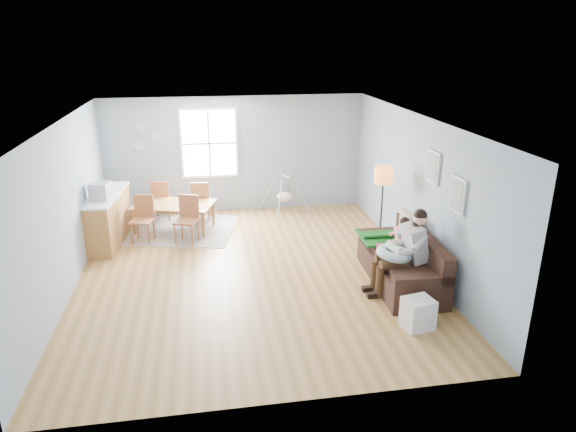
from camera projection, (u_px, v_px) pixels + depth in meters
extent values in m
cube|color=olive|center=(252.00, 274.00, 9.18)|extent=(8.40, 9.40, 0.08)
cube|color=silver|center=(248.00, 101.00, 8.16)|extent=(8.40, 9.40, 0.60)
cube|color=#8599AE|center=(233.00, 145.00, 13.04)|extent=(8.40, 0.08, 3.90)
cube|color=#8599AE|center=(302.00, 364.00, 4.38)|extent=(8.40, 0.08, 3.90)
cube|color=#8599AE|center=(477.00, 189.00, 9.36)|extent=(0.08, 9.40, 3.90)
cube|color=white|center=(209.00, 143.00, 11.74)|extent=(1.32, 0.06, 1.62)
cube|color=white|center=(209.00, 143.00, 11.71)|extent=(1.20, 0.02, 1.50)
cube|color=white|center=(209.00, 144.00, 11.70)|extent=(1.20, 0.03, 0.04)
cube|color=white|center=(209.00, 144.00, 11.70)|extent=(0.04, 0.03, 1.50)
cube|color=white|center=(458.00, 195.00, 7.64)|extent=(0.04, 0.44, 0.54)
cube|color=slate|center=(456.00, 195.00, 7.64)|extent=(0.01, 0.36, 0.46)
cube|color=white|center=(433.00, 167.00, 8.41)|extent=(0.04, 0.44, 0.54)
cube|color=slate|center=(432.00, 167.00, 8.41)|extent=(0.01, 0.36, 0.46)
cylinder|color=#9AACB9|center=(140.00, 128.00, 11.37)|extent=(0.24, 0.02, 0.24)
cylinder|color=#9AACB9|center=(157.00, 136.00, 11.49)|extent=(0.26, 0.02, 0.26)
cylinder|color=#9AACB9|center=(139.00, 145.00, 11.50)|extent=(0.28, 0.02, 0.28)
cube|color=black|center=(400.00, 271.00, 8.71)|extent=(1.01, 2.20, 0.43)
cube|color=black|center=(423.00, 246.00, 8.61)|extent=(0.29, 2.17, 0.44)
cube|color=black|center=(423.00, 281.00, 7.70)|extent=(0.93, 0.24, 0.16)
cube|color=black|center=(384.00, 233.00, 9.53)|extent=(0.93, 0.24, 0.16)
cube|color=#166119|center=(387.00, 237.00, 9.27)|extent=(1.00, 0.85, 0.04)
cube|color=#C4B896|center=(408.00, 227.00, 9.08)|extent=(0.16, 0.51, 0.51)
cube|color=#99999B|center=(414.00, 243.00, 8.24)|extent=(0.38, 0.47, 0.62)
sphere|color=#E7AF8D|center=(420.00, 218.00, 8.11)|extent=(0.23, 0.23, 0.23)
sphere|color=black|center=(420.00, 216.00, 8.10)|extent=(0.22, 0.22, 0.22)
cylinder|color=#3A2915|center=(394.00, 264.00, 8.16)|extent=(0.48, 0.19, 0.17)
cylinder|color=#3A2915|center=(389.00, 258.00, 8.37)|extent=(0.48, 0.19, 0.17)
cylinder|color=#3A2915|center=(380.00, 282.00, 8.21)|extent=(0.13, 0.13, 0.53)
cylinder|color=#3A2915|center=(375.00, 276.00, 8.42)|extent=(0.13, 0.13, 0.53)
cube|color=black|center=(374.00, 295.00, 8.27)|extent=(0.25, 0.11, 0.08)
cube|color=black|center=(369.00, 289.00, 8.48)|extent=(0.25, 0.11, 0.08)
torus|color=silver|center=(394.00, 253.00, 8.24)|extent=(0.62, 0.61, 0.24)
cylinder|color=silver|center=(395.00, 249.00, 8.21)|extent=(0.21, 0.34, 0.14)
sphere|color=#E7AF8D|center=(389.00, 244.00, 8.37)|extent=(0.11, 0.11, 0.11)
cube|color=white|center=(402.00, 238.00, 8.73)|extent=(0.28, 0.31, 0.39)
sphere|color=#E7AF8D|center=(405.00, 224.00, 8.64)|extent=(0.18, 0.18, 0.18)
sphere|color=black|center=(405.00, 222.00, 8.63)|extent=(0.18, 0.18, 0.18)
cylinder|color=#D1335F|center=(387.00, 249.00, 8.72)|extent=(0.33, 0.14, 0.10)
cylinder|color=#D1335F|center=(385.00, 246.00, 8.86)|extent=(0.33, 0.14, 0.10)
cylinder|color=#D1335F|center=(377.00, 259.00, 8.77)|extent=(0.08, 0.08, 0.32)
cylinder|color=#D1335F|center=(376.00, 256.00, 8.91)|extent=(0.08, 0.08, 0.32)
cylinder|color=black|center=(379.00, 252.00, 9.94)|extent=(0.30, 0.30, 0.03)
cylinder|color=black|center=(381.00, 216.00, 9.69)|extent=(0.03, 0.03, 1.51)
cylinder|color=orange|center=(384.00, 175.00, 9.42)|extent=(0.35, 0.35, 0.30)
cube|color=white|center=(418.00, 313.00, 7.37)|extent=(0.46, 0.43, 0.45)
cube|color=black|center=(407.00, 315.00, 7.31)|extent=(0.09, 0.31, 0.36)
cube|color=gray|center=(175.00, 230.00, 11.12)|extent=(2.87, 2.42, 0.01)
imported|color=olive|center=(174.00, 217.00, 11.02)|extent=(1.87, 1.38, 0.59)
cube|color=brown|center=(142.00, 221.00, 10.33)|extent=(0.51, 0.51, 0.04)
cube|color=brown|center=(144.00, 206.00, 10.43)|extent=(0.41, 0.13, 0.47)
cylinder|color=brown|center=(132.00, 234.00, 10.26)|extent=(0.04, 0.04, 0.46)
cylinder|color=brown|center=(149.00, 235.00, 10.24)|extent=(0.04, 0.04, 0.46)
cylinder|color=brown|center=(138.00, 228.00, 10.58)|extent=(0.04, 0.04, 0.46)
cylinder|color=brown|center=(154.00, 228.00, 10.56)|extent=(0.04, 0.04, 0.46)
cube|color=brown|center=(186.00, 221.00, 10.28)|extent=(0.56, 0.56, 0.04)
cube|color=brown|center=(189.00, 206.00, 10.37)|extent=(0.40, 0.18, 0.48)
cylinder|color=brown|center=(175.00, 235.00, 10.23)|extent=(0.04, 0.04, 0.47)
cylinder|color=brown|center=(192.00, 236.00, 10.16)|extent=(0.04, 0.04, 0.47)
cylinder|color=brown|center=(182.00, 228.00, 10.55)|extent=(0.04, 0.04, 0.47)
cylinder|color=brown|center=(198.00, 230.00, 10.49)|extent=(0.04, 0.04, 0.47)
cube|color=brown|center=(162.00, 200.00, 11.66)|extent=(0.48, 0.48, 0.04)
cube|color=brown|center=(160.00, 192.00, 11.39)|extent=(0.40, 0.10, 0.46)
cylinder|color=brown|center=(172.00, 207.00, 11.89)|extent=(0.04, 0.04, 0.45)
cylinder|color=brown|center=(157.00, 207.00, 11.89)|extent=(0.04, 0.04, 0.45)
cylinder|color=brown|center=(169.00, 212.00, 11.57)|extent=(0.04, 0.04, 0.45)
cylinder|color=brown|center=(154.00, 212.00, 11.57)|extent=(0.04, 0.04, 0.45)
cube|color=brown|center=(202.00, 201.00, 11.61)|extent=(0.47, 0.47, 0.04)
cube|color=brown|center=(200.00, 193.00, 11.34)|extent=(0.40, 0.09, 0.46)
cylinder|color=brown|center=(210.00, 208.00, 11.85)|extent=(0.04, 0.04, 0.45)
cylinder|color=brown|center=(195.00, 208.00, 11.83)|extent=(0.04, 0.04, 0.45)
cylinder|color=brown|center=(209.00, 212.00, 11.53)|extent=(0.04, 0.04, 0.45)
cylinder|color=brown|center=(194.00, 213.00, 11.51)|extent=(0.04, 0.04, 0.45)
cube|color=olive|center=(108.00, 219.00, 10.31)|extent=(0.66, 1.83, 1.00)
cube|color=white|center=(105.00, 195.00, 10.14)|extent=(0.71, 1.88, 0.04)
cube|color=#A9A9AE|center=(101.00, 191.00, 9.75)|extent=(0.41, 0.40, 0.33)
cube|color=black|center=(92.00, 191.00, 9.76)|extent=(0.08, 0.27, 0.23)
cylinder|color=#A9A9AE|center=(285.00, 176.00, 11.91)|extent=(0.21, 0.49, 0.04)
ellipsoid|color=beige|center=(285.00, 197.00, 12.08)|extent=(0.37, 0.37, 0.23)
cylinder|color=#A9A9AE|center=(285.00, 186.00, 11.99)|extent=(0.01, 0.01, 0.41)
cylinder|color=#A9A9AE|center=(280.00, 199.00, 11.69)|extent=(0.20, 0.42, 0.90)
cylinder|color=#A9A9AE|center=(301.00, 195.00, 11.96)|extent=(0.41, 0.22, 0.90)
cylinder|color=#A9A9AE|center=(268.00, 192.00, 12.16)|extent=(0.41, 0.22, 0.90)
cylinder|color=#A9A9AE|center=(289.00, 189.00, 12.43)|extent=(0.20, 0.42, 0.90)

